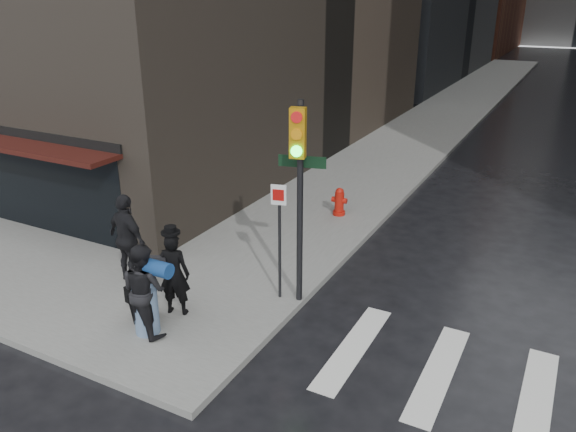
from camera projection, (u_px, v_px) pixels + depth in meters
name	position (u px, v px, depth m)	size (l,w,h in m)	color
ground	(172.00, 325.00, 11.25)	(140.00, 140.00, 0.00)	black
sidewalk_left	(460.00, 104.00, 33.41)	(4.00, 50.00, 0.15)	slate
storefront	(6.00, 167.00, 15.17)	(8.40, 1.11, 2.83)	black
man_overcoat	(168.00, 278.00, 11.09)	(0.99, 1.21, 1.93)	black
man_jeans	(144.00, 289.00, 10.46)	(1.28, 0.87, 1.83)	black
man_greycoat	(128.00, 239.00, 12.35)	(1.28, 0.75, 2.05)	black
traffic_light	(297.00, 178.00, 10.85)	(1.03, 0.59, 4.23)	black
fire_hydrant	(339.00, 203.00, 16.34)	(0.46, 0.36, 0.82)	#AF150A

